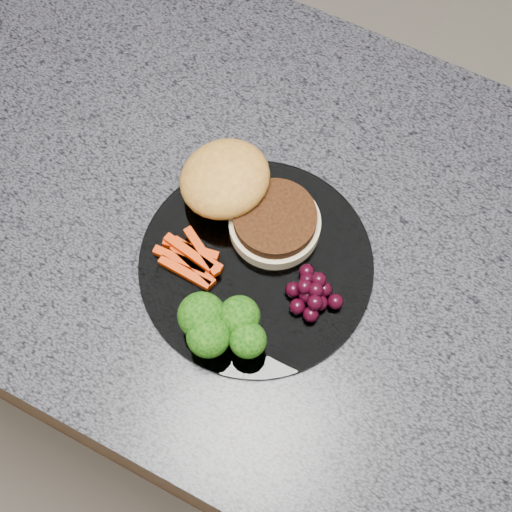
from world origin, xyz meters
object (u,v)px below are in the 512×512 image
Objects in this scene: grape_bunch at (312,293)px; burger at (242,196)px; plate at (256,264)px; island_cabinet at (252,329)px.

burger is at bearing 151.67° from grape_bunch.
plate is at bearing -49.70° from burger.
burger is at bearing 129.52° from plate.
island_cabinet is 0.50m from burger.
plate is at bearing 174.02° from grape_bunch.
grape_bunch is at bearing -5.98° from plate.
burger is at bearing -177.37° from island_cabinet.
burger reaches higher than grape_bunch.
island_cabinet is at bearing 149.48° from grape_bunch.
island_cabinet is at bearing 123.13° from plate.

